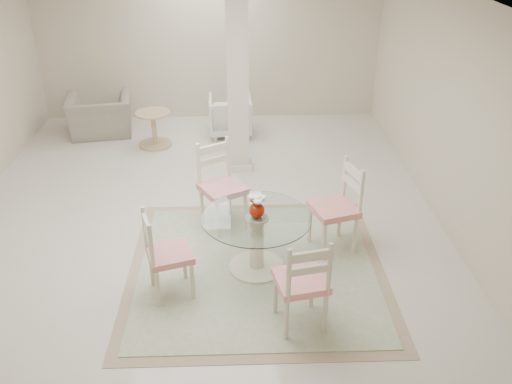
{
  "coord_description": "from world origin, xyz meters",
  "views": [
    {
      "loc": [
        0.5,
        -6.09,
        3.57
      ],
      "look_at": [
        0.67,
        -1.07,
        0.85
      ],
      "focal_mm": 38.0,
      "sensor_mm": 36.0,
      "label": 1
    }
  ],
  "objects_px": {
    "recliner_taupe": "(100,115)",
    "armchair_white": "(230,115)",
    "red_vase": "(257,206)",
    "dining_chair_east": "(340,201)",
    "dining_table": "(257,243)",
    "dining_chair_north": "(219,179)",
    "dining_chair_west": "(162,249)",
    "column": "(238,80)",
    "dining_chair_south": "(304,278)",
    "side_table": "(154,130)"
  },
  "relations": [
    {
      "from": "armchair_white",
      "to": "side_table",
      "type": "distance_m",
      "value": 1.32
    },
    {
      "from": "dining_chair_north",
      "to": "recliner_taupe",
      "type": "distance_m",
      "value": 3.7
    },
    {
      "from": "dining_chair_west",
      "to": "dining_chair_east",
      "type": "bearing_deg",
      "value": -85.28
    },
    {
      "from": "column",
      "to": "red_vase",
      "type": "distance_m",
      "value": 2.64
    },
    {
      "from": "column",
      "to": "armchair_white",
      "type": "relative_size",
      "value": 3.71
    },
    {
      "from": "dining_chair_east",
      "to": "armchair_white",
      "type": "relative_size",
      "value": 1.6
    },
    {
      "from": "recliner_taupe",
      "to": "dining_table",
      "type": "bearing_deg",
      "value": 112.87
    },
    {
      "from": "side_table",
      "to": "red_vase",
      "type": "bearing_deg",
      "value": -65.83
    },
    {
      "from": "column",
      "to": "dining_chair_north",
      "type": "relative_size",
      "value": 2.27
    },
    {
      "from": "dining_table",
      "to": "side_table",
      "type": "distance_m",
      "value": 3.76
    },
    {
      "from": "column",
      "to": "side_table",
      "type": "relative_size",
      "value": 4.68
    },
    {
      "from": "dining_chair_north",
      "to": "dining_chair_west",
      "type": "bearing_deg",
      "value": -142.02
    },
    {
      "from": "dining_table",
      "to": "dining_chair_west",
      "type": "relative_size",
      "value": 1.09
    },
    {
      "from": "dining_chair_south",
      "to": "side_table",
      "type": "relative_size",
      "value": 1.94
    },
    {
      "from": "red_vase",
      "to": "armchair_white",
      "type": "bearing_deg",
      "value": 94.52
    },
    {
      "from": "dining_chair_south",
      "to": "dining_chair_west",
      "type": "bearing_deg",
      "value": -34.46
    },
    {
      "from": "dining_table",
      "to": "dining_chair_east",
      "type": "height_order",
      "value": "dining_chair_east"
    },
    {
      "from": "dining_table",
      "to": "dining_chair_south",
      "type": "relative_size",
      "value": 1.03
    },
    {
      "from": "dining_table",
      "to": "armchair_white",
      "type": "distance_m",
      "value": 3.92
    },
    {
      "from": "dining_table",
      "to": "red_vase",
      "type": "relative_size",
      "value": 4.51
    },
    {
      "from": "dining_chair_west",
      "to": "recliner_taupe",
      "type": "distance_m",
      "value": 4.64
    },
    {
      "from": "dining_chair_south",
      "to": "recliner_taupe",
      "type": "relative_size",
      "value": 1.07
    },
    {
      "from": "recliner_taupe",
      "to": "armchair_white",
      "type": "xyz_separation_m",
      "value": [
        2.21,
        -0.06,
        -0.01
      ]
    },
    {
      "from": "red_vase",
      "to": "dining_chair_west",
      "type": "distance_m",
      "value": 1.05
    },
    {
      "from": "column",
      "to": "side_table",
      "type": "xyz_separation_m",
      "value": [
        -1.37,
        0.86,
        -1.08
      ]
    },
    {
      "from": "dining_chair_west",
      "to": "side_table",
      "type": "distance_m",
      "value": 3.88
    },
    {
      "from": "armchair_white",
      "to": "dining_chair_east",
      "type": "bearing_deg",
      "value": 107.26
    },
    {
      "from": "armchair_white",
      "to": "side_table",
      "type": "height_order",
      "value": "armchair_white"
    },
    {
      "from": "armchair_white",
      "to": "recliner_taupe",
      "type": "bearing_deg",
      "value": -3.88
    },
    {
      "from": "armchair_white",
      "to": "dining_table",
      "type": "bearing_deg",
      "value": 92.12
    },
    {
      "from": "column",
      "to": "dining_chair_east",
      "type": "bearing_deg",
      "value": -62.86
    },
    {
      "from": "dining_table",
      "to": "dining_chair_east",
      "type": "bearing_deg",
      "value": 22.56
    },
    {
      "from": "red_vase",
      "to": "dining_chair_east",
      "type": "distance_m",
      "value": 1.04
    },
    {
      "from": "dining_table",
      "to": "dining_chair_west",
      "type": "xyz_separation_m",
      "value": [
        -0.94,
        -0.39,
        0.22
      ]
    },
    {
      "from": "dining_chair_south",
      "to": "recliner_taupe",
      "type": "height_order",
      "value": "dining_chair_south"
    },
    {
      "from": "dining_chair_south",
      "to": "armchair_white",
      "type": "xyz_separation_m",
      "value": [
        -0.69,
        4.85,
        -0.26
      ]
    },
    {
      "from": "armchair_white",
      "to": "column",
      "type": "bearing_deg",
      "value": 93.49
    },
    {
      "from": "armchair_white",
      "to": "dining_chair_south",
      "type": "bearing_deg",
      "value": 95.75
    },
    {
      "from": "dining_chair_west",
      "to": "recliner_taupe",
      "type": "height_order",
      "value": "dining_chair_west"
    },
    {
      "from": "dining_chair_east",
      "to": "armchair_white",
      "type": "xyz_separation_m",
      "value": [
        -1.25,
        3.52,
        -0.28
      ]
    },
    {
      "from": "dining_chair_north",
      "to": "side_table",
      "type": "relative_size",
      "value": 2.07
    },
    {
      "from": "dining_chair_north",
      "to": "red_vase",
      "type": "bearing_deg",
      "value": -96.77
    },
    {
      "from": "dining_table",
      "to": "dining_chair_north",
      "type": "xyz_separation_m",
      "value": [
        -0.41,
        0.94,
        0.29
      ]
    },
    {
      "from": "recliner_taupe",
      "to": "armchair_white",
      "type": "height_order",
      "value": "recliner_taupe"
    },
    {
      "from": "column",
      "to": "dining_chair_south",
      "type": "relative_size",
      "value": 2.41
    },
    {
      "from": "side_table",
      "to": "dining_chair_west",
      "type": "bearing_deg",
      "value": -81.08
    },
    {
      "from": "dining_table",
      "to": "dining_chair_north",
      "type": "distance_m",
      "value": 1.07
    },
    {
      "from": "dining_table",
      "to": "dining_chair_north",
      "type": "bearing_deg",
      "value": 113.55
    },
    {
      "from": "dining_chair_south",
      "to": "recliner_taupe",
      "type": "distance_m",
      "value": 5.71
    },
    {
      "from": "dining_table",
      "to": "dining_chair_north",
      "type": "height_order",
      "value": "dining_chair_north"
    }
  ]
}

